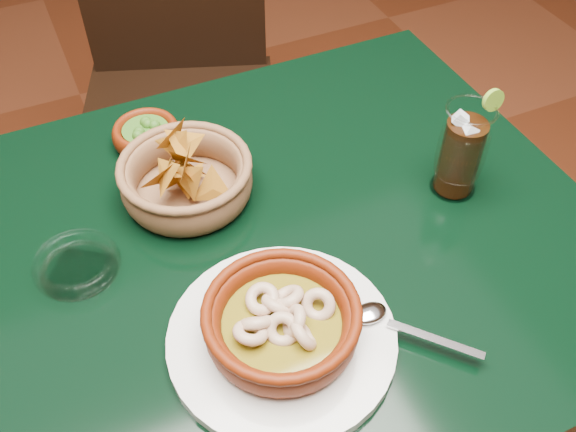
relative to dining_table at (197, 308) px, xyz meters
name	(u,v)px	position (x,y,z in m)	size (l,w,h in m)	color
dining_table	(197,308)	(0.00, 0.00, 0.00)	(1.20, 0.80, 0.75)	black
dining_chair	(178,84)	(0.18, 0.71, -0.11)	(0.58, 0.58, 0.98)	black
shrimp_plate	(282,326)	(0.07, -0.16, 0.13)	(0.35, 0.29, 0.08)	silver
chip_basket	(186,178)	(0.04, 0.13, 0.14)	(0.23, 0.23, 0.14)	brown
guacamole_ramekin	(146,134)	(0.02, 0.27, 0.12)	(0.13, 0.13, 0.04)	#521605
cola_drink	(461,151)	(0.42, -0.02, 0.17)	(0.15, 0.15, 0.17)	white
glass_ashtray	(77,265)	(-0.14, 0.05, 0.11)	(0.13, 0.13, 0.03)	white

